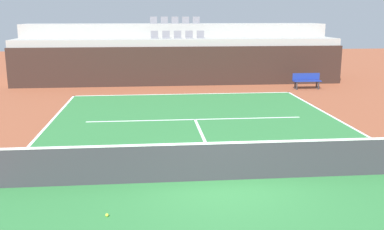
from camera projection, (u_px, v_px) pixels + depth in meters
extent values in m
plane|color=brown|center=(222.00, 180.00, 10.83)|extent=(80.00, 80.00, 0.00)
cube|color=#2D7238|center=(222.00, 180.00, 10.83)|extent=(11.00, 24.00, 0.01)
cube|color=white|center=(184.00, 94.00, 22.42)|extent=(11.00, 0.10, 0.00)
cube|color=white|center=(195.00, 119.00, 17.04)|extent=(8.26, 0.10, 0.00)
cube|color=white|center=(206.00, 143.00, 13.93)|extent=(0.10, 6.40, 0.00)
cube|color=black|center=(180.00, 66.00, 24.94)|extent=(18.77, 0.30, 2.18)
cube|color=#9E9E99|center=(178.00, 60.00, 26.21)|extent=(18.77, 2.40, 2.57)
cube|color=#9E9E99|center=(175.00, 50.00, 28.45)|extent=(18.77, 2.40, 3.36)
cube|color=slate|center=(155.00, 38.00, 25.79)|extent=(0.44, 0.44, 0.04)
cube|color=slate|center=(154.00, 34.00, 25.94)|extent=(0.44, 0.04, 0.40)
cube|color=slate|center=(166.00, 38.00, 25.86)|extent=(0.44, 0.44, 0.04)
cube|color=slate|center=(166.00, 34.00, 26.00)|extent=(0.44, 0.04, 0.40)
cube|color=slate|center=(178.00, 38.00, 25.92)|extent=(0.44, 0.44, 0.04)
cube|color=slate|center=(178.00, 34.00, 26.07)|extent=(0.44, 0.04, 0.40)
cube|color=slate|center=(189.00, 38.00, 25.98)|extent=(0.44, 0.44, 0.04)
cube|color=slate|center=(189.00, 34.00, 26.13)|extent=(0.44, 0.04, 0.40)
cube|color=slate|center=(201.00, 38.00, 26.05)|extent=(0.44, 0.44, 0.04)
cube|color=slate|center=(200.00, 34.00, 26.19)|extent=(0.44, 0.04, 0.40)
cube|color=slate|center=(154.00, 23.00, 27.94)|extent=(0.44, 0.44, 0.04)
cube|color=slate|center=(154.00, 20.00, 28.09)|extent=(0.44, 0.04, 0.40)
cube|color=slate|center=(164.00, 23.00, 28.01)|extent=(0.44, 0.44, 0.04)
cube|color=slate|center=(164.00, 20.00, 28.15)|extent=(0.44, 0.04, 0.40)
cube|color=slate|center=(175.00, 23.00, 28.07)|extent=(0.44, 0.44, 0.04)
cube|color=slate|center=(175.00, 20.00, 28.22)|extent=(0.44, 0.04, 0.40)
cube|color=slate|center=(186.00, 23.00, 28.14)|extent=(0.44, 0.44, 0.04)
cube|color=slate|center=(186.00, 20.00, 28.28)|extent=(0.44, 0.04, 0.40)
cube|color=slate|center=(196.00, 23.00, 28.20)|extent=(0.44, 0.44, 0.04)
cube|color=slate|center=(196.00, 20.00, 28.35)|extent=(0.44, 0.04, 0.40)
cube|color=#333338|center=(223.00, 162.00, 10.73)|extent=(10.90, 0.02, 0.92)
cube|color=white|center=(223.00, 143.00, 10.62)|extent=(10.90, 0.04, 0.05)
cube|color=navy|center=(307.00, 81.00, 23.86)|extent=(1.50, 0.40, 0.05)
cube|color=navy|center=(306.00, 76.00, 23.98)|extent=(1.50, 0.04, 0.36)
cube|color=#2D2D33|center=(297.00, 86.00, 23.72)|extent=(0.06, 0.06, 0.42)
cube|color=#2D2D33|center=(318.00, 86.00, 23.83)|extent=(0.06, 0.06, 0.42)
cube|color=#2D2D33|center=(295.00, 85.00, 23.99)|extent=(0.06, 0.06, 0.42)
cube|color=#2D2D33|center=(317.00, 85.00, 24.10)|extent=(0.06, 0.06, 0.42)
sphere|color=#CCE033|center=(107.00, 215.00, 8.87)|extent=(0.07, 0.07, 0.07)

